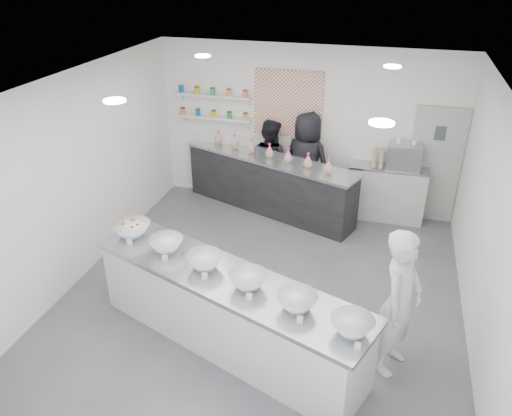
% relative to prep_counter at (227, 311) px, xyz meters
% --- Properties ---
extents(floor, '(6.00, 6.00, 0.00)m').
position_rel_prep_counter_xyz_m(floor, '(0.15, 1.13, -0.50)').
color(floor, '#515156').
rests_on(floor, ground).
extents(ceiling, '(6.00, 6.00, 0.00)m').
position_rel_prep_counter_xyz_m(ceiling, '(0.15, 1.13, 2.50)').
color(ceiling, white).
rests_on(ceiling, floor).
extents(back_wall, '(5.50, 0.00, 5.50)m').
position_rel_prep_counter_xyz_m(back_wall, '(0.15, 4.13, 1.00)').
color(back_wall, white).
rests_on(back_wall, floor).
extents(left_wall, '(0.00, 6.00, 6.00)m').
position_rel_prep_counter_xyz_m(left_wall, '(-2.60, 1.13, 1.00)').
color(left_wall, white).
rests_on(left_wall, floor).
extents(right_wall, '(0.00, 6.00, 6.00)m').
position_rel_prep_counter_xyz_m(right_wall, '(2.90, 1.13, 1.00)').
color(right_wall, white).
rests_on(right_wall, floor).
extents(back_door, '(0.88, 0.04, 2.10)m').
position_rel_prep_counter_xyz_m(back_door, '(2.45, 4.10, 0.55)').
color(back_door, '#9F9F9C').
rests_on(back_door, floor).
extents(pattern_panel, '(1.25, 0.03, 1.20)m').
position_rel_prep_counter_xyz_m(pattern_panel, '(-0.20, 4.10, 1.45)').
color(pattern_panel, '#B25235').
rests_on(pattern_panel, back_wall).
extents(jar_shelf_lower, '(1.45, 0.22, 0.04)m').
position_rel_prep_counter_xyz_m(jar_shelf_lower, '(-1.60, 4.03, 1.10)').
color(jar_shelf_lower, silver).
rests_on(jar_shelf_lower, back_wall).
extents(jar_shelf_upper, '(1.45, 0.22, 0.04)m').
position_rel_prep_counter_xyz_m(jar_shelf_upper, '(-1.60, 4.03, 1.52)').
color(jar_shelf_upper, silver).
rests_on(jar_shelf_upper, back_wall).
extents(preserve_jars, '(1.45, 0.10, 0.56)m').
position_rel_prep_counter_xyz_m(preserve_jars, '(-1.60, 4.01, 1.38)').
color(preserve_jars, '#FB6231').
rests_on(preserve_jars, jar_shelf_lower).
extents(downlight_0, '(0.24, 0.24, 0.02)m').
position_rel_prep_counter_xyz_m(downlight_0, '(-1.25, 0.13, 2.48)').
color(downlight_0, white).
rests_on(downlight_0, ceiling).
extents(downlight_1, '(0.24, 0.24, 0.02)m').
position_rel_prep_counter_xyz_m(downlight_1, '(1.55, 0.13, 2.48)').
color(downlight_1, white).
rests_on(downlight_1, ceiling).
extents(downlight_2, '(0.24, 0.24, 0.02)m').
position_rel_prep_counter_xyz_m(downlight_2, '(-1.25, 2.73, 2.48)').
color(downlight_2, white).
rests_on(downlight_2, ceiling).
extents(downlight_3, '(0.24, 0.24, 0.02)m').
position_rel_prep_counter_xyz_m(downlight_3, '(1.55, 2.73, 2.48)').
color(downlight_3, white).
rests_on(downlight_3, ceiling).
extents(prep_counter, '(3.76, 2.07, 1.01)m').
position_rel_prep_counter_xyz_m(prep_counter, '(0.00, 0.00, 0.00)').
color(prep_counter, beige).
rests_on(prep_counter, floor).
extents(back_bar, '(3.43, 1.77, 1.06)m').
position_rel_prep_counter_xyz_m(back_bar, '(-0.41, 3.65, 0.03)').
color(back_bar, black).
rests_on(back_bar, floor).
extents(sneeze_guard, '(3.18, 1.18, 0.29)m').
position_rel_prep_counter_xyz_m(sneeze_guard, '(-0.52, 3.37, 0.70)').
color(sneeze_guard, white).
rests_on(sneeze_guard, back_bar).
extents(espresso_ledge, '(1.37, 0.44, 1.02)m').
position_rel_prep_counter_xyz_m(espresso_ledge, '(1.70, 3.91, 0.00)').
color(espresso_ledge, beige).
rests_on(espresso_ledge, floor).
extents(espresso_machine, '(0.57, 0.40, 0.44)m').
position_rel_prep_counter_xyz_m(espresso_machine, '(1.92, 3.91, 0.73)').
color(espresso_machine, '#93969E').
rests_on(espresso_machine, espresso_ledge).
extents(cup_stacks, '(0.24, 0.24, 0.31)m').
position_rel_prep_counter_xyz_m(cup_stacks, '(1.49, 3.91, 0.67)').
color(cup_stacks, gray).
rests_on(cup_stacks, espresso_ledge).
extents(prep_bowls, '(3.65, 1.79, 0.18)m').
position_rel_prep_counter_xyz_m(prep_bowls, '(0.00, 0.00, 0.59)').
color(prep_bowls, white).
rests_on(prep_bowls, prep_counter).
extents(label_cards, '(3.31, 0.04, 0.07)m').
position_rel_prep_counter_xyz_m(label_cards, '(0.19, -0.51, 0.54)').
color(label_cards, white).
rests_on(label_cards, prep_counter).
extents(cookie_bags, '(2.45, 1.02, 0.27)m').
position_rel_prep_counter_xyz_m(cookie_bags, '(-0.41, 3.65, 0.69)').
color(cookie_bags, pink).
rests_on(cookie_bags, back_bar).
extents(woman_prep, '(0.64, 0.77, 1.82)m').
position_rel_prep_counter_xyz_m(woman_prep, '(1.98, 0.18, 0.41)').
color(woman_prep, silver).
rests_on(woman_prep, floor).
extents(staff_left, '(0.98, 0.86, 1.69)m').
position_rel_prep_counter_xyz_m(staff_left, '(-0.48, 3.90, 0.34)').
color(staff_left, black).
rests_on(staff_left, floor).
extents(staff_right, '(1.05, 0.84, 1.88)m').
position_rel_prep_counter_xyz_m(staff_right, '(0.22, 3.90, 0.44)').
color(staff_right, black).
rests_on(staff_right, floor).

